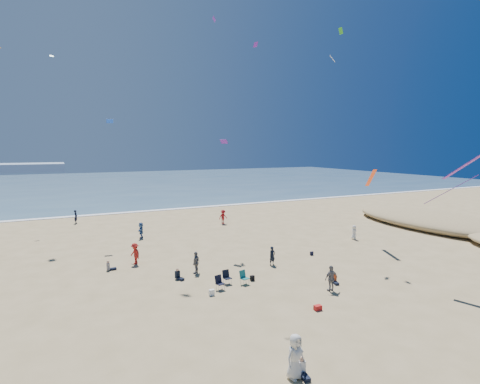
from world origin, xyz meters
name	(u,v)px	position (x,y,z in m)	size (l,w,h in m)	color
ground	(280,375)	(0.00, 0.00, 0.00)	(220.00, 220.00, 0.00)	tan
ocean	(91,184)	(0.00, 95.00, 0.03)	(220.00, 100.00, 0.06)	#476B84
surf_line	(120,213)	(0.00, 45.00, 0.04)	(220.00, 1.20, 0.08)	white
standing_flyers	(224,261)	(3.32, 13.53, 0.90)	(36.53, 46.48, 1.94)	slate
seated_group	(252,300)	(2.21, 6.75, 0.42)	(15.29, 23.79, 0.84)	silver
chair_cluster	(231,279)	(2.49, 10.47, 0.50)	(2.73, 1.49, 1.00)	black
white_tote	(212,292)	(0.62, 9.50, 0.20)	(0.35, 0.20, 0.40)	white
black_backpack	(252,278)	(4.38, 10.77, 0.19)	(0.30, 0.22, 0.38)	black
cooler	(318,308)	(5.56, 4.53, 0.15)	(0.45, 0.30, 0.30)	red
navy_bag	(312,253)	(12.39, 14.19, 0.17)	(0.28, 0.18, 0.34)	black
kites_aloft	(291,90)	(9.05, 13.00, 14.47)	(47.45, 42.98, 29.00)	white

